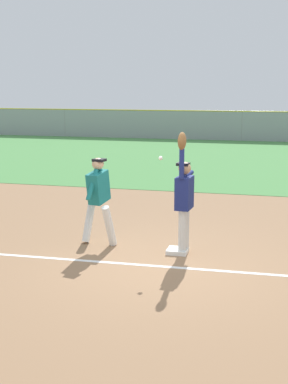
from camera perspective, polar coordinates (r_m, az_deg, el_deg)
The scene contains 10 objects.
ground_plane at distance 9.45m, azimuth 1.79°, elevation -7.66°, with size 68.82×68.82×0.00m, color #936D4C.
outfield_grass at distance 22.99m, azimuth 9.19°, elevation 3.57°, with size 42.48×15.20×0.01m, color #4C8C47.
first_base at distance 10.01m, azimuth 3.61°, elevation -6.33°, with size 0.38×0.38×0.08m, color white.
fielder at distance 9.73m, azimuth 4.32°, elevation -0.28°, with size 0.30×0.90×2.28m.
runner at distance 10.33m, azimuth -4.91°, elevation -0.31°, with size 0.75×0.84×1.72m.
baseball at distance 9.52m, azimuth 1.79°, elevation 3.66°, with size 0.07×0.07×0.07m, color white.
outfield_fence at distance 30.45m, azimuth 10.48°, elevation 6.99°, with size 42.56×0.08×1.68m.
parked_car_white at distance 36.30m, azimuth -9.07°, elevation 7.47°, with size 4.51×2.33×1.25m.
parked_car_green at distance 33.95m, azimuth 0.34°, elevation 7.34°, with size 4.56×2.43×1.25m.
parked_car_tan at distance 33.16m, azimuth 11.54°, elevation 7.02°, with size 4.47×2.26×1.25m.
Camera 1 is at (1.87, -8.73, 3.09)m, focal length 49.67 mm.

